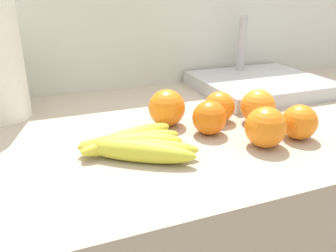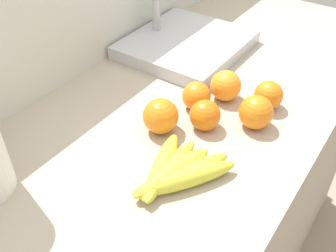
{
  "view_description": "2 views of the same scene",
  "coord_description": "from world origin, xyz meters",
  "px_view_note": "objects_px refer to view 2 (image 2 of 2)",
  "views": [
    {
      "loc": [
        -0.24,
        -0.65,
        1.22
      ],
      "look_at": [
        -0.03,
        -0.1,
        0.98
      ],
      "focal_mm": 36.22,
      "sensor_mm": 36.0,
      "label": 1
    },
    {
      "loc": [
        -0.55,
        -0.4,
        1.51
      ],
      "look_at": [
        -0.04,
        -0.05,
        1.01
      ],
      "focal_mm": 41.83,
      "sensor_mm": 36.0,
      "label": 2
    }
  ],
  "objects_px": {
    "orange_center": "(226,86)",
    "orange_far_right": "(205,115)",
    "orange_front": "(269,95)",
    "sink_basin": "(186,44)",
    "orange_right": "(196,96)",
    "banana_bunch": "(176,172)",
    "orange_back_right": "(162,117)",
    "orange_back_left": "(256,112)"
  },
  "relations": [
    {
      "from": "orange_back_left",
      "to": "orange_center",
      "type": "distance_m",
      "value": 0.12
    },
    {
      "from": "banana_bunch",
      "to": "orange_far_right",
      "type": "height_order",
      "value": "orange_far_right"
    },
    {
      "from": "orange_right",
      "to": "orange_center",
      "type": "relative_size",
      "value": 0.9
    },
    {
      "from": "orange_right",
      "to": "sink_basin",
      "type": "height_order",
      "value": "sink_basin"
    },
    {
      "from": "banana_bunch",
      "to": "orange_back_right",
      "type": "distance_m",
      "value": 0.15
    },
    {
      "from": "orange_center",
      "to": "orange_back_left",
      "type": "bearing_deg",
      "value": -118.44
    },
    {
      "from": "orange_front",
      "to": "sink_basin",
      "type": "xyz_separation_m",
      "value": [
        0.13,
        0.32,
        -0.01
      ]
    },
    {
      "from": "banana_bunch",
      "to": "orange_front",
      "type": "bearing_deg",
      "value": -8.61
    },
    {
      "from": "orange_center",
      "to": "orange_far_right",
      "type": "height_order",
      "value": "orange_center"
    },
    {
      "from": "orange_front",
      "to": "orange_right",
      "type": "bearing_deg",
      "value": 125.74
    },
    {
      "from": "orange_center",
      "to": "sink_basin",
      "type": "relative_size",
      "value": 0.22
    },
    {
      "from": "orange_right",
      "to": "orange_center",
      "type": "bearing_deg",
      "value": -27.82
    },
    {
      "from": "orange_front",
      "to": "sink_basin",
      "type": "bearing_deg",
      "value": 67.53
    },
    {
      "from": "orange_right",
      "to": "orange_front",
      "type": "bearing_deg",
      "value": -54.26
    },
    {
      "from": "banana_bunch",
      "to": "sink_basin",
      "type": "bearing_deg",
      "value": 30.43
    },
    {
      "from": "orange_right",
      "to": "orange_far_right",
      "type": "distance_m",
      "value": 0.08
    },
    {
      "from": "orange_right",
      "to": "orange_front",
      "type": "xyz_separation_m",
      "value": [
        0.1,
        -0.14,
        0.0
      ]
    },
    {
      "from": "orange_back_left",
      "to": "orange_center",
      "type": "height_order",
      "value": "orange_back_left"
    },
    {
      "from": "orange_back_right",
      "to": "sink_basin",
      "type": "height_order",
      "value": "sink_basin"
    },
    {
      "from": "orange_center",
      "to": "orange_front",
      "type": "xyz_separation_m",
      "value": [
        0.03,
        -0.1,
        -0.0
      ]
    },
    {
      "from": "orange_center",
      "to": "orange_front",
      "type": "distance_m",
      "value": 0.11
    },
    {
      "from": "orange_front",
      "to": "orange_back_left",
      "type": "bearing_deg",
      "value": -176.22
    },
    {
      "from": "banana_bunch",
      "to": "orange_back_left",
      "type": "distance_m",
      "value": 0.25
    },
    {
      "from": "orange_back_left",
      "to": "banana_bunch",
      "type": "bearing_deg",
      "value": 167.16
    },
    {
      "from": "orange_back_right",
      "to": "banana_bunch",
      "type": "bearing_deg",
      "value": -135.03
    },
    {
      "from": "banana_bunch",
      "to": "orange_front",
      "type": "relative_size",
      "value": 3.04
    },
    {
      "from": "orange_far_right",
      "to": "orange_back_right",
      "type": "xyz_separation_m",
      "value": [
        -0.06,
        0.07,
        0.0
      ]
    },
    {
      "from": "banana_bunch",
      "to": "orange_right",
      "type": "height_order",
      "value": "orange_right"
    },
    {
      "from": "orange_back_left",
      "to": "orange_back_right",
      "type": "bearing_deg",
      "value": 129.58
    },
    {
      "from": "orange_back_left",
      "to": "sink_basin",
      "type": "distance_m",
      "value": 0.39
    },
    {
      "from": "orange_back_left",
      "to": "orange_front",
      "type": "relative_size",
      "value": 1.12
    },
    {
      "from": "banana_bunch",
      "to": "orange_back_right",
      "type": "relative_size",
      "value": 2.64
    },
    {
      "from": "orange_far_right",
      "to": "sink_basin",
      "type": "distance_m",
      "value": 0.37
    },
    {
      "from": "orange_right",
      "to": "orange_back_right",
      "type": "relative_size",
      "value": 0.86
    },
    {
      "from": "sink_basin",
      "to": "orange_right",
      "type": "bearing_deg",
      "value": -142.6
    },
    {
      "from": "orange_center",
      "to": "orange_far_right",
      "type": "distance_m",
      "value": 0.13
    },
    {
      "from": "orange_back_left",
      "to": "orange_center",
      "type": "relative_size",
      "value": 1.02
    },
    {
      "from": "sink_basin",
      "to": "orange_center",
      "type": "bearing_deg",
      "value": -126.18
    },
    {
      "from": "banana_bunch",
      "to": "orange_right",
      "type": "distance_m",
      "value": 0.25
    },
    {
      "from": "orange_right",
      "to": "orange_center",
      "type": "xyz_separation_m",
      "value": [
        0.07,
        -0.04,
        0.0
      ]
    },
    {
      "from": "orange_right",
      "to": "orange_back_right",
      "type": "height_order",
      "value": "orange_back_right"
    },
    {
      "from": "orange_center",
      "to": "orange_front",
      "type": "height_order",
      "value": "orange_center"
    }
  ]
}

